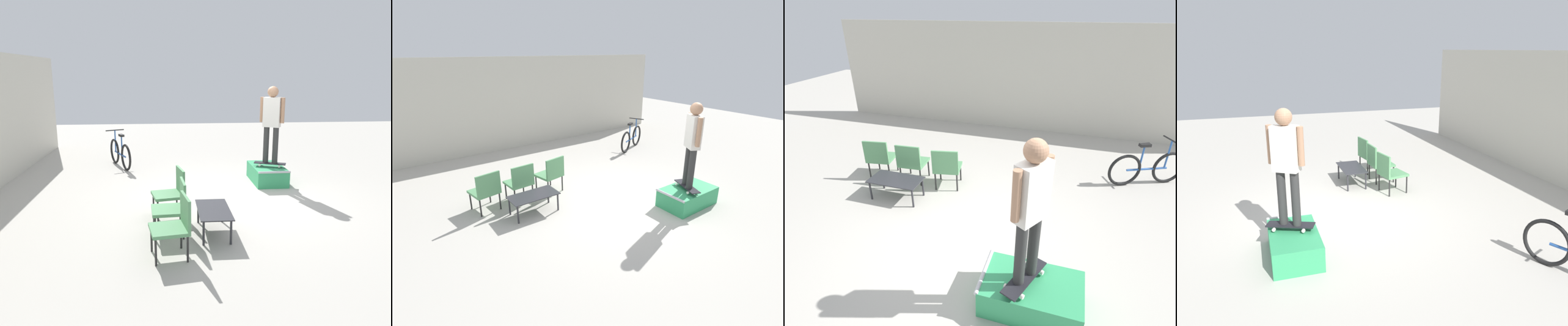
{
  "view_description": "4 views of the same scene",
  "coord_description": "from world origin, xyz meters",
  "views": [
    {
      "loc": [
        -7.45,
        1.44,
        2.54
      ],
      "look_at": [
        -0.42,
        0.85,
        0.87
      ],
      "focal_mm": 35.0,
      "sensor_mm": 36.0,
      "label": 1
    },
    {
      "loc": [
        -4.13,
        -4.54,
        3.21
      ],
      "look_at": [
        -0.4,
        0.56,
        0.85
      ],
      "focal_mm": 28.0,
      "sensor_mm": 36.0,
      "label": 2
    },
    {
      "loc": [
        1.33,
        -3.67,
        3.32
      ],
      "look_at": [
        -0.1,
        0.91,
        0.88
      ],
      "focal_mm": 28.0,
      "sensor_mm": 36.0,
      "label": 3
    },
    {
      "loc": [
        6.45,
        -1.46,
        3.04
      ],
      "look_at": [
        -0.34,
        0.73,
        0.89
      ],
      "focal_mm": 35.0,
      "sensor_mm": 36.0,
      "label": 4
    }
  ],
  "objects": [
    {
      "name": "house_wall_back",
      "position": [
        0.0,
        5.17,
        1.5
      ],
      "size": [
        12.0,
        0.06,
        3.0
      ],
      "color": "beige",
      "rests_on": "ground_plane"
    },
    {
      "name": "skateboard_on_ramp",
      "position": [
        1.06,
        -1.02,
        0.47
      ],
      "size": [
        0.46,
        0.75,
        0.07
      ],
      "rotation": [
        0.0,
        0.0,
        1.19
      ],
      "color": "black",
      "rests_on": "skate_ramp_box"
    },
    {
      "name": "person_skater",
      "position": [
        1.06,
        -1.02,
        1.53
      ],
      "size": [
        0.37,
        0.5,
        1.76
      ],
      "rotation": [
        0.0,
        0.0,
        1.02
      ],
      "color": "#2D2D2D",
      "rests_on": "skateboard_on_ramp"
    },
    {
      "name": "coffee_table",
      "position": [
        -1.71,
        0.66,
        0.36
      ],
      "size": [
        1.0,
        0.52,
        0.41
      ],
      "color": "#2D2D33",
      "rests_on": "ground_plane"
    },
    {
      "name": "patio_chair_center",
      "position": [
        -1.7,
        1.3,
        0.49
      ],
      "size": [
        0.55,
        0.55,
        0.89
      ],
      "rotation": [
        0.0,
        0.0,
        3.21
      ],
      "color": "black",
      "rests_on": "ground_plane"
    },
    {
      "name": "bicycle",
      "position": [
        2.97,
        2.66,
        0.38
      ],
      "size": [
        1.56,
        0.78,
        0.98
      ],
      "rotation": [
        0.0,
        0.0,
        0.42
      ],
      "color": "black",
      "rests_on": "ground_plane"
    },
    {
      "name": "patio_chair_left",
      "position": [
        -2.47,
        1.31,
        0.49
      ],
      "size": [
        0.6,
        0.6,
        0.89
      ],
      "rotation": [
        0.0,
        0.0,
        3.3
      ],
      "color": "black",
      "rests_on": "ground_plane"
    },
    {
      "name": "skate_ramp_box",
      "position": [
        1.15,
        -0.99,
        0.2
      ],
      "size": [
        1.23,
        0.72,
        0.41
      ],
      "color": "#339E60",
      "rests_on": "ground_plane"
    },
    {
      "name": "ground_plane",
      "position": [
        0.0,
        0.0,
        0.0
      ],
      "size": [
        24.0,
        24.0,
        0.0
      ],
      "primitive_type": "plane",
      "color": "#B7B2A8"
    },
    {
      "name": "patio_chair_right",
      "position": [
        -0.92,
        1.31,
        0.49
      ],
      "size": [
        0.61,
        0.61,
        0.89
      ],
      "rotation": [
        0.0,
        0.0,
        3.34
      ],
      "color": "black",
      "rests_on": "ground_plane"
    }
  ]
}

